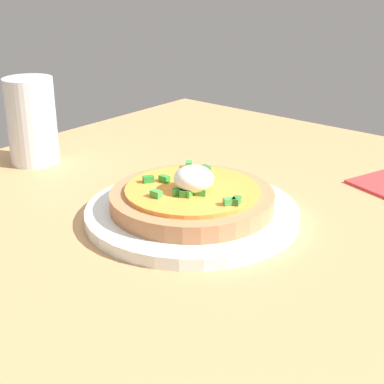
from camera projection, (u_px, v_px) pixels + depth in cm
name	position (u px, v px, depth cm)	size (l,w,h in cm)	color
dining_table	(172.00, 224.00, 71.14)	(96.58, 77.57, 2.61)	tan
plate	(192.00, 213.00, 69.20)	(25.48, 25.48, 1.44)	white
pizza	(192.00, 197.00, 68.34)	(19.48, 19.48, 5.57)	#BA7A4F
cup_near	(32.00, 125.00, 86.39)	(7.27, 7.27, 12.86)	silver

